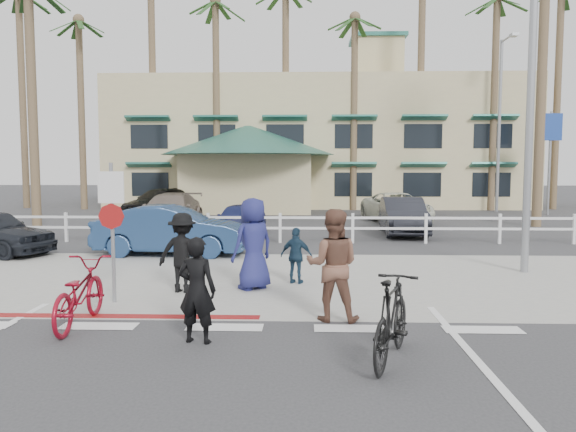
{
  "coord_description": "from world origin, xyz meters",
  "views": [
    {
      "loc": [
        1.28,
        -7.96,
        2.52
      ],
      "look_at": [
        0.89,
        3.69,
        1.5
      ],
      "focal_mm": 35.0,
      "sensor_mm": 36.0,
      "label": 1
    }
  ],
  "objects_px": {
    "sign_post": "(112,225)",
    "car_white_sedan": "(172,230)",
    "bike_red": "(79,293)",
    "bike_black": "(391,319)"
  },
  "relations": [
    {
      "from": "sign_post",
      "to": "car_white_sedan",
      "type": "xyz_separation_m",
      "value": [
        -0.28,
        5.67,
        -0.74
      ]
    },
    {
      "from": "bike_red",
      "to": "car_white_sedan",
      "type": "relative_size",
      "value": 0.46
    },
    {
      "from": "car_white_sedan",
      "to": "bike_red",
      "type": "bearing_deg",
      "value": -176.39
    },
    {
      "from": "sign_post",
      "to": "bike_black",
      "type": "height_order",
      "value": "sign_post"
    },
    {
      "from": "bike_red",
      "to": "bike_black",
      "type": "bearing_deg",
      "value": 160.92
    },
    {
      "from": "bike_black",
      "to": "car_white_sedan",
      "type": "bearing_deg",
      "value": -40.04
    },
    {
      "from": "sign_post",
      "to": "car_white_sedan",
      "type": "bearing_deg",
      "value": 92.87
    },
    {
      "from": "bike_red",
      "to": "bike_black",
      "type": "relative_size",
      "value": 1.06
    },
    {
      "from": "sign_post",
      "to": "car_white_sedan",
      "type": "relative_size",
      "value": 0.67
    },
    {
      "from": "bike_red",
      "to": "car_white_sedan",
      "type": "xyz_separation_m",
      "value": [
        -0.26,
        7.22,
        0.19
      ]
    }
  ]
}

